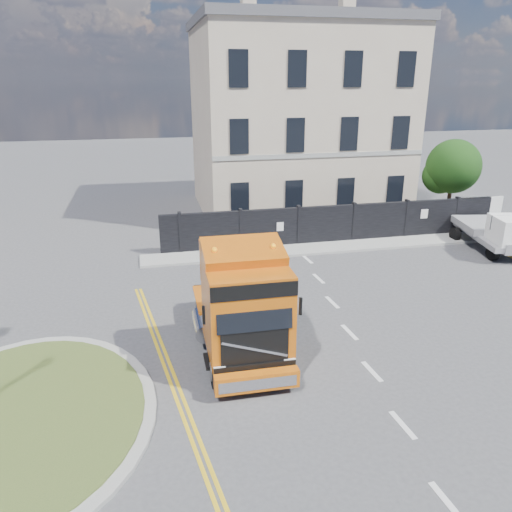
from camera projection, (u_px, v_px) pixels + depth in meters
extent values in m
plane|color=#424244|center=(263.00, 336.00, 16.74)|extent=(120.00, 120.00, 0.00)
cylinder|color=gray|center=(19.00, 420.00, 12.53)|extent=(6.80, 6.80, 0.12)
cylinder|color=#35481C|center=(19.00, 418.00, 12.51)|extent=(6.20, 6.20, 0.05)
cube|color=black|center=(335.00, 224.00, 25.90)|extent=(18.00, 0.25, 2.00)
cube|color=silver|center=(480.00, 215.00, 27.65)|extent=(2.60, 0.12, 2.00)
cube|color=#C2B39A|center=(296.00, 123.00, 31.28)|extent=(12.00, 10.00, 11.00)
cube|color=#4E4E53|center=(298.00, 22.00, 29.34)|extent=(12.30, 10.30, 0.50)
cube|color=#C2B39A|center=(248.00, 7.00, 28.47)|extent=(0.80, 0.80, 1.60)
cube|color=#C2B39A|center=(347.00, 10.00, 29.70)|extent=(0.80, 0.80, 1.60)
cylinder|color=#382619|center=(449.00, 199.00, 30.33)|extent=(0.24, 0.24, 2.40)
sphere|color=#15340F|center=(453.00, 166.00, 29.66)|extent=(3.20, 3.20, 3.20)
sphere|color=#15340F|center=(441.00, 176.00, 30.13)|extent=(2.20, 2.20, 2.20)
cube|color=gray|center=(341.00, 247.00, 25.40)|extent=(20.00, 1.60, 0.12)
cube|color=black|center=(237.00, 322.00, 16.17)|extent=(2.33, 5.85, 0.42)
cube|color=#BF580D|center=(246.00, 308.00, 14.24)|extent=(2.34, 2.43, 2.59)
cube|color=#BF580D|center=(240.00, 261.00, 14.78)|extent=(2.32, 0.86, 1.29)
cube|color=black|center=(255.00, 314.00, 13.03)|extent=(2.03, 0.08, 0.97)
cube|color=#BF580D|center=(257.00, 381.00, 13.38)|extent=(2.31, 0.35, 0.51)
cylinder|color=black|center=(216.00, 371.00, 13.87)|extent=(0.31, 0.96, 0.96)
cylinder|color=gray|center=(216.00, 371.00, 13.87)|extent=(0.34, 0.53, 0.53)
cylinder|color=black|center=(286.00, 363.00, 14.26)|extent=(0.31, 0.96, 0.96)
cylinder|color=gray|center=(286.00, 363.00, 14.26)|extent=(0.34, 0.53, 0.53)
cylinder|color=black|center=(204.00, 319.00, 16.90)|extent=(0.31, 0.96, 0.96)
cylinder|color=gray|center=(204.00, 319.00, 16.90)|extent=(0.34, 0.53, 0.53)
cylinder|color=black|center=(261.00, 313.00, 17.28)|extent=(0.31, 0.96, 0.96)
cylinder|color=gray|center=(261.00, 313.00, 17.28)|extent=(0.34, 0.53, 0.53)
cylinder|color=black|center=(200.00, 305.00, 17.92)|extent=(0.31, 0.96, 0.96)
cylinder|color=gray|center=(200.00, 305.00, 17.92)|extent=(0.34, 0.53, 0.53)
cylinder|color=black|center=(255.00, 300.00, 18.31)|extent=(0.31, 0.96, 0.96)
cylinder|color=gray|center=(255.00, 300.00, 18.31)|extent=(0.34, 0.53, 0.53)
cube|color=gray|center=(491.00, 235.00, 25.06)|extent=(2.84, 5.18, 0.25)
cylinder|color=black|center=(493.00, 253.00, 23.58)|extent=(0.25, 0.71, 0.71)
cylinder|color=black|center=(455.00, 234.00, 26.39)|extent=(0.25, 0.71, 0.71)
cylinder|color=black|center=(487.00, 232.00, 26.78)|extent=(0.25, 0.71, 0.71)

